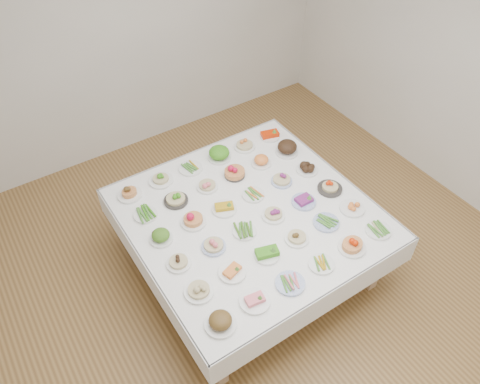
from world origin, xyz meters
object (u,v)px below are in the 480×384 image
dish_0 (220,320)px  dish_35 (270,135)px  display_table (249,218)px  dish_18 (161,236)px

dish_0 → dish_35: (1.54, 1.54, -0.02)m
dish_0 → display_table: bearing=45.2°
display_table → dish_0: bearing=-134.8°
display_table → dish_0: size_ratio=8.90×
display_table → dish_35: (0.77, 0.76, 0.11)m
display_table → dish_35: size_ratio=10.42×
dish_35 → dish_18: bearing=-158.1°
display_table → dish_18: bearing=169.3°
dish_0 → dish_18: dish_0 is taller
dish_0 → dish_35: 2.18m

